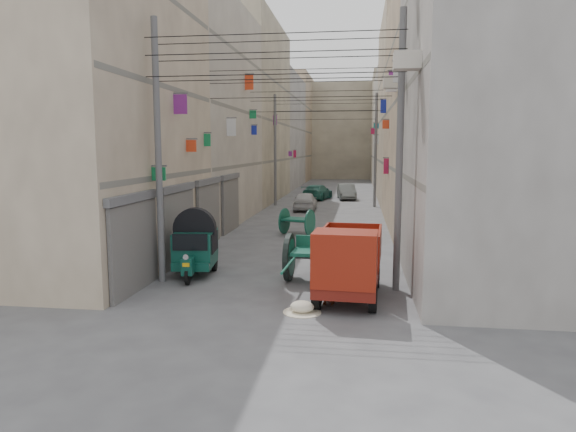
% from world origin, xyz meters
% --- Properties ---
extents(ground, '(140.00, 140.00, 0.00)m').
position_xyz_m(ground, '(0.00, 0.00, 0.00)').
color(ground, '#4A4A4C').
rests_on(ground, ground).
extents(building_row_left, '(8.00, 62.00, 14.00)m').
position_xyz_m(building_row_left, '(-8.00, 34.13, 6.46)').
color(building_row_left, '#C5B295').
rests_on(building_row_left, ground).
extents(building_row_right, '(8.00, 62.00, 14.00)m').
position_xyz_m(building_row_right, '(8.00, 34.13, 6.46)').
color(building_row_right, '#A7A29C').
rests_on(building_row_right, ground).
extents(end_cap_building, '(22.00, 10.00, 13.00)m').
position_xyz_m(end_cap_building, '(0.00, 66.00, 6.50)').
color(end_cap_building, '#B8AD91').
rests_on(end_cap_building, ground).
extents(shutters_left, '(0.18, 14.40, 2.88)m').
position_xyz_m(shutters_left, '(-3.92, 10.38, 1.49)').
color(shutters_left, '#47474C').
rests_on(shutters_left, ground).
extents(signboards, '(8.22, 40.52, 5.67)m').
position_xyz_m(signboards, '(-0.01, 21.66, 3.43)').
color(signboards, '#0D7796').
rests_on(signboards, ground).
extents(ac_units, '(0.70, 6.55, 3.35)m').
position_xyz_m(ac_units, '(3.65, 7.67, 7.43)').
color(ac_units, beige).
rests_on(ac_units, ground).
extents(utility_poles, '(7.40, 22.20, 8.00)m').
position_xyz_m(utility_poles, '(0.00, 17.00, 4.00)').
color(utility_poles, '#58585A').
rests_on(utility_poles, ground).
extents(overhead_cables, '(7.40, 22.52, 1.12)m').
position_xyz_m(overhead_cables, '(0.00, 14.40, 6.77)').
color(overhead_cables, black).
rests_on(overhead_cables, ground).
extents(auto_rickshaw, '(1.57, 2.48, 1.70)m').
position_xyz_m(auto_rickshaw, '(-2.81, 6.92, 1.00)').
color(auto_rickshaw, black).
rests_on(auto_rickshaw, ground).
extents(tonga_cart, '(1.64, 3.39, 1.51)m').
position_xyz_m(tonga_cart, '(1.03, 6.63, 0.78)').
color(tonga_cart, black).
rests_on(tonga_cart, ground).
extents(mini_truck, '(1.88, 3.78, 2.07)m').
position_xyz_m(mini_truck, '(2.21, 4.61, 0.99)').
color(mini_truck, black).
rests_on(mini_truck, ground).
extents(second_cart, '(1.72, 1.61, 1.25)m').
position_xyz_m(second_cart, '(-0.46, 15.37, 0.67)').
color(second_cart, '#13543F').
rests_on(second_cart, ground).
extents(feed_sack, '(0.61, 0.49, 0.31)m').
position_xyz_m(feed_sack, '(1.09, 3.53, 0.15)').
color(feed_sack, beige).
rests_on(feed_sack, ground).
extents(horse, '(1.25, 1.88, 1.46)m').
position_xyz_m(horse, '(1.76, 4.78, 0.73)').
color(horse, brown).
rests_on(horse, ground).
extents(distant_car_white, '(1.58, 3.72, 1.25)m').
position_xyz_m(distant_car_white, '(-1.10, 25.34, 0.63)').
color(distant_car_white, silver).
rests_on(distant_car_white, ground).
extents(distant_car_grey, '(1.76, 3.91, 1.25)m').
position_xyz_m(distant_car_grey, '(1.46, 33.42, 0.62)').
color(distant_car_grey, slate).
rests_on(distant_car_grey, ground).
extents(distant_car_green, '(2.50, 4.48, 1.23)m').
position_xyz_m(distant_car_green, '(-0.90, 32.77, 0.61)').
color(distant_car_green, '#236657').
rests_on(distant_car_green, ground).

